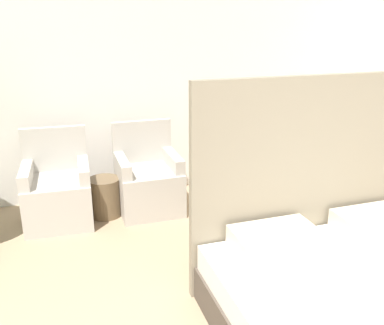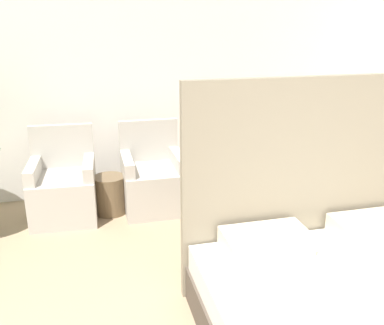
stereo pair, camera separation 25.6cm
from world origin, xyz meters
TOP-DOWN VIEW (x-y plane):
  - wall_back at (0.00, 4.22)m, footprint 10.00×0.06m
  - armchair_near_window_left at (-1.13, 3.65)m, footprint 0.66×0.66m
  - armchair_near_window_right at (-0.22, 3.65)m, footprint 0.63×0.63m
  - side_table at (-0.67, 3.65)m, footprint 0.33×0.33m

SIDE VIEW (x-z plane):
  - side_table at x=-0.67m, z-range 0.00..0.40m
  - armchair_near_window_left at x=-1.13m, z-range -0.17..0.74m
  - armchair_near_window_right at x=-0.22m, z-range -0.17..0.74m
  - wall_back at x=0.00m, z-range 0.00..2.90m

